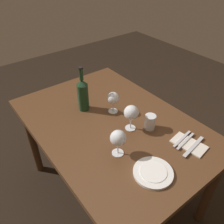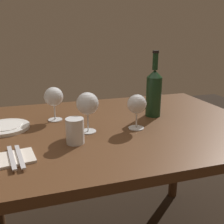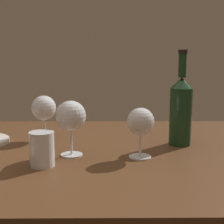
# 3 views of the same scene
# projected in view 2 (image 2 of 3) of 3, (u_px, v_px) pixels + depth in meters

# --- Properties ---
(dining_table) EXTENTS (1.30, 0.90, 0.74)m
(dining_table) POSITION_uv_depth(u_px,v_px,m) (112.00, 143.00, 1.18)
(dining_table) COLOR #56351E
(dining_table) RESTS_ON ground
(wine_glass_left) EXTENTS (0.08, 0.08, 0.15)m
(wine_glass_left) POSITION_uv_depth(u_px,v_px,m) (137.00, 105.00, 1.07)
(wine_glass_left) COLOR white
(wine_glass_left) RESTS_ON dining_table
(wine_glass_right) EXTENTS (0.09, 0.09, 0.17)m
(wine_glass_right) POSITION_uv_depth(u_px,v_px,m) (87.00, 104.00, 1.03)
(wine_glass_right) COLOR white
(wine_glass_right) RESTS_ON dining_table
(wine_glass_centre) EXTENTS (0.09, 0.09, 0.16)m
(wine_glass_centre) POSITION_uv_depth(u_px,v_px,m) (54.00, 97.00, 1.18)
(wine_glass_centre) COLOR white
(wine_glass_centre) RESTS_ON dining_table
(wine_bottle) EXTENTS (0.07, 0.07, 0.31)m
(wine_bottle) POSITION_uv_depth(u_px,v_px,m) (154.00, 92.00, 1.24)
(wine_bottle) COLOR #19381E
(wine_bottle) RESTS_ON dining_table
(water_tumbler) EXTENTS (0.07, 0.07, 0.10)m
(water_tumbler) POSITION_uv_depth(u_px,v_px,m) (75.00, 132.00, 0.95)
(water_tumbler) COLOR white
(water_tumbler) RESTS_ON dining_table
(dinner_plate) EXTENTS (0.20, 0.20, 0.02)m
(dinner_plate) POSITION_uv_depth(u_px,v_px,m) (5.00, 127.00, 1.10)
(dinner_plate) COLOR white
(dinner_plate) RESTS_ON dining_table
(folded_napkin) EXTENTS (0.20, 0.14, 0.01)m
(folded_napkin) POSITION_uv_depth(u_px,v_px,m) (3.00, 160.00, 0.82)
(folded_napkin) COLOR silver
(folded_napkin) RESTS_ON dining_table
(fork_inner) EXTENTS (0.04, 0.18, 0.00)m
(fork_inner) POSITION_uv_depth(u_px,v_px,m) (12.00, 157.00, 0.83)
(fork_inner) COLOR silver
(fork_inner) RESTS_ON folded_napkin
(fork_outer) EXTENTS (0.04, 0.18, 0.00)m
(fork_outer) POSITION_uv_depth(u_px,v_px,m) (20.00, 156.00, 0.83)
(fork_outer) COLOR silver
(fork_outer) RESTS_ON folded_napkin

